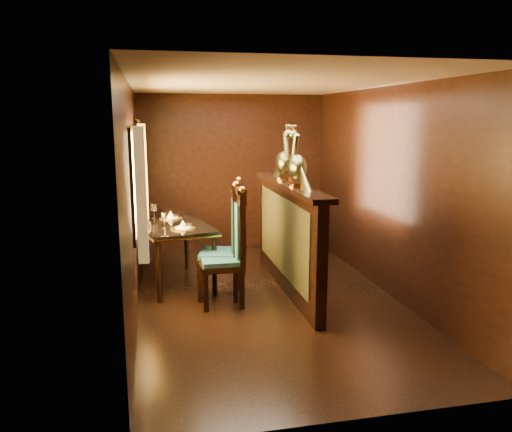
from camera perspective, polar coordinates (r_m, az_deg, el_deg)
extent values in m
plane|color=black|center=(6.04, 1.28, -9.44)|extent=(5.00, 5.00, 0.00)
cube|color=black|center=(8.16, -2.71, 4.97)|extent=(3.00, 0.04, 2.50)
cube|color=black|center=(3.39, 11.06, -4.01)|extent=(3.00, 0.04, 2.50)
cube|color=black|center=(5.58, -13.85, 1.80)|extent=(0.04, 5.00, 2.50)
cube|color=black|center=(6.24, 14.88, 2.71)|extent=(0.04, 5.00, 2.50)
cube|color=beige|center=(5.67, 1.39, 14.93)|extent=(3.00, 5.00, 0.04)
cube|color=#FFC672|center=(5.85, -13.81, 4.20)|extent=(0.01, 1.70, 1.05)
cube|color=gold|center=(4.89, -12.99, 2.34)|extent=(0.10, 0.22, 1.30)
cube|color=gold|center=(6.82, -12.75, 4.77)|extent=(0.10, 0.22, 1.30)
cylinder|color=#C6802A|center=(5.81, -13.35, 10.56)|extent=(0.03, 2.20, 0.03)
cube|color=black|center=(6.21, 3.59, -2.62)|extent=(0.12, 2.60, 1.30)
cube|color=#2E3317|center=(6.18, 3.02, -2.20)|extent=(0.02, 2.20, 0.95)
cube|color=black|center=(6.08, 3.67, 3.61)|extent=(0.26, 2.70, 0.06)
cube|color=black|center=(6.45, -9.45, -1.05)|extent=(1.06, 1.47, 0.04)
cube|color=#C6802A|center=(6.46, -9.44, -1.31)|extent=(1.08, 1.49, 0.02)
cylinder|color=black|center=(5.91, -11.02, -6.34)|extent=(0.06, 0.06, 0.74)
cylinder|color=black|center=(6.09, -4.77, -5.66)|extent=(0.06, 0.06, 0.74)
cylinder|color=black|center=(7.05, -13.27, -3.58)|extent=(0.06, 0.06, 0.74)
cylinder|color=black|center=(7.20, -7.96, -3.08)|extent=(0.06, 0.06, 0.74)
cylinder|color=gold|center=(6.14, -8.34, -1.40)|extent=(0.30, 0.30, 0.01)
cone|color=white|center=(6.13, -8.35, -0.91)|extent=(0.11, 0.11, 0.10)
cylinder|color=gold|center=(6.77, -9.71, -0.26)|extent=(0.30, 0.30, 0.01)
cone|color=white|center=(6.76, -9.72, 0.19)|extent=(0.11, 0.11, 0.10)
cylinder|color=silver|center=(6.34, -11.98, -0.90)|extent=(0.03, 0.03, 0.06)
cylinder|color=silver|center=(6.41, -12.34, -0.79)|extent=(0.03, 0.03, 0.06)
cube|color=black|center=(5.76, -4.01, -5.58)|extent=(0.49, 0.49, 0.06)
cube|color=navy|center=(5.74, -4.02, -5.06)|extent=(0.44, 0.44, 0.05)
cube|color=navy|center=(5.68, -1.93, -1.47)|extent=(0.04, 0.39, 0.63)
cube|color=black|center=(5.62, -5.76, -8.73)|extent=(0.05, 0.05, 0.44)
cube|color=black|center=(5.67, -1.63, -8.48)|extent=(0.05, 0.05, 0.44)
cube|color=black|center=(6.00, -6.20, -7.43)|extent=(0.05, 0.05, 0.44)
cube|color=black|center=(6.05, -2.33, -7.21)|extent=(0.05, 0.05, 0.44)
sphere|color=#C6802A|center=(5.40, -1.58, 3.01)|extent=(0.07, 0.07, 0.07)
sphere|color=#C6802A|center=(5.80, -2.32, 3.56)|extent=(0.07, 0.07, 0.07)
cube|color=black|center=(6.00, -4.20, -4.77)|extent=(0.61, 0.61, 0.07)
cube|color=navy|center=(5.99, -4.20, -4.26)|extent=(0.55, 0.55, 0.05)
cube|color=navy|center=(5.88, -2.13, -0.83)|extent=(0.13, 0.39, 0.65)
cube|color=black|center=(5.91, -6.40, -7.69)|extent=(0.05, 0.05, 0.45)
cube|color=black|center=(5.86, -2.32, -7.77)|extent=(0.05, 0.05, 0.45)
cube|color=black|center=(6.30, -5.87, -6.47)|extent=(0.05, 0.05, 0.45)
cube|color=black|center=(6.26, -2.06, -6.54)|extent=(0.05, 0.05, 0.45)
sphere|color=#C6802A|center=(5.60, -2.31, 3.62)|extent=(0.08, 0.08, 0.08)
sphere|color=#C6802A|center=(6.01, -2.03, 4.14)|extent=(0.08, 0.08, 0.08)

